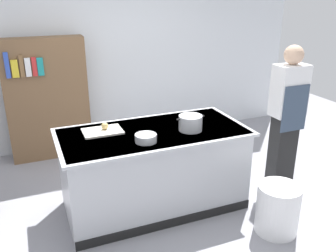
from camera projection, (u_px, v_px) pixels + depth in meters
ground_plane at (154, 205)px, 4.08m from camera, size 10.00×10.00×0.00m
back_wall at (104, 46)px, 5.36m from camera, size 6.40×0.12×3.00m
counter_island at (154, 168)px, 3.92m from camera, size 1.98×0.98×0.90m
cutting_board at (102, 131)px, 3.73m from camera, size 0.40×0.28×0.02m
onion at (105, 126)px, 3.74m from camera, size 0.07×0.07×0.07m
stock_pot at (190, 123)px, 3.76m from camera, size 0.31×0.25×0.16m
mixing_bowl at (146, 138)px, 3.48m from camera, size 0.21×0.21×0.08m
trash_bin at (278, 209)px, 3.56m from camera, size 0.42×0.42×0.51m
person_chef at (287, 114)px, 4.23m from camera, size 0.38×0.25×1.72m
bookshelf at (47, 99)px, 5.01m from camera, size 1.10×0.31×1.70m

